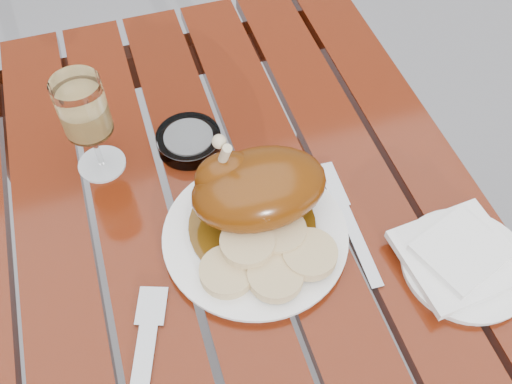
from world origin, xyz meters
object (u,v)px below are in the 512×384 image
Objects in this scene: dinner_plate at (255,237)px; side_plate at (465,265)px; table at (239,365)px; wine_glass at (89,127)px; ashtray at (189,141)px.

dinner_plate reaches higher than side_plate.
side_plate is at bearing -26.27° from dinner_plate.
table is at bearing -138.62° from dinner_plate.
wine_glass is 0.98× the size of side_plate.
side_plate is (0.45, -0.33, -0.08)m from wine_glass.
wine_glass reaches higher than dinner_plate.
dinner_plate is 1.47× the size of side_plate.
dinner_plate is 0.21m from ashtray.
wine_glass reaches higher than side_plate.
ashtray is at bearing 103.46° from dinner_plate.
wine_glass is at bearing 132.69° from dinner_plate.
side_plate is at bearing -46.78° from ashtray.
dinner_plate is (0.04, 0.04, 0.38)m from table.
side_plate is at bearing -36.51° from wine_glass.
wine_glass is (-0.19, 0.20, 0.08)m from dinner_plate.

